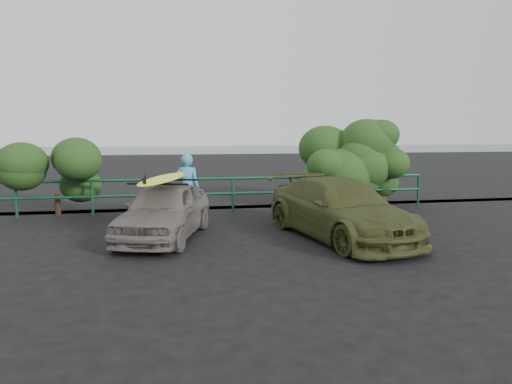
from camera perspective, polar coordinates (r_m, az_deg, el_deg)
The scene contains 10 objects.
ground at distance 8.71m, azimuth -5.24°, elevation -8.31°, with size 80.00×80.00×0.00m, color black.
ocean at distance 68.39m, azimuth -9.67°, elevation 5.48°, with size 200.00×200.00×0.00m, color #535F66.
guardrail at distance 13.49m, azimuth -7.13°, elevation -0.40°, with size 14.00×0.08×1.04m, color #134429, non-canonical shape.
shrub_left at distance 14.41m, azimuth -26.70°, elevation 1.47°, with size 3.20×2.40×2.10m, color #274A1B, non-canonical shape.
shrub_right at distance 15.02m, azimuth 12.16°, elevation 3.26°, with size 3.20×2.40×2.59m, color #274A1B, non-canonical shape.
sedan at distance 10.40m, azimuth -11.36°, elevation -2.28°, with size 1.48×3.68×1.25m, color slate.
olive_vehicle at distance 10.40m, azimuth 10.44°, elevation -2.08°, with size 1.84×4.53×1.32m, color #3F451E.
man at distance 12.24m, azimuth -8.60°, elevation 0.56°, with size 0.66×0.43×1.80m, color #45A0CF.
roof_rack at distance 10.31m, azimuth -11.45°, elevation 1.28°, with size 1.33×0.93×0.04m, color black, non-canonical shape.
surfboard at distance 10.30m, azimuth -11.46°, elevation 1.65°, with size 0.61×2.94×0.09m, color #FFFD1A.
Camera 1 is at (-0.71, -8.35, 2.38)m, focal length 32.00 mm.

